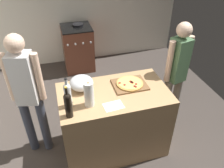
{
  "coord_description": "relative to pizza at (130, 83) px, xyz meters",
  "views": [
    {
      "loc": [
        -0.59,
        -1.43,
        2.49
      ],
      "look_at": [
        0.0,
        0.66,
        0.96
      ],
      "focal_mm": 36.01,
      "sensor_mm": 36.0,
      "label": 1
    }
  ],
  "objects": [
    {
      "name": "cutting_board",
      "position": [
        -0.0,
        0.0,
        -0.02
      ],
      "size": [
        0.4,
        0.32,
        0.02
      ],
      "primitive_type": "cube",
      "color": "brown",
      "rests_on": "counter"
    },
    {
      "name": "pizza",
      "position": [
        0.0,
        0.0,
        0.0
      ],
      "size": [
        0.32,
        0.32,
        0.03
      ],
      "color": "tan",
      "rests_on": "cutting_board"
    },
    {
      "name": "wine_bottle_green",
      "position": [
        -0.75,
        -0.19,
        0.13
      ],
      "size": [
        0.08,
        0.08,
        0.36
      ],
      "color": "silver",
      "rests_on": "counter"
    },
    {
      "name": "mixing_bowl",
      "position": [
        -0.57,
        0.09,
        0.05
      ],
      "size": [
        0.28,
        0.28,
        0.17
      ],
      "color": "#B2B2B7",
      "rests_on": "counter"
    },
    {
      "name": "person_in_red",
      "position": [
        0.7,
        0.13,
        -0.04
      ],
      "size": [
        0.37,
        0.24,
        1.58
      ],
      "color": "slate",
      "rests_on": "ground_plane"
    },
    {
      "name": "kitchen_wall_rear",
      "position": [
        -0.22,
        2.54,
        0.36
      ],
      "size": [
        4.26,
        0.1,
        2.6
      ],
      "primitive_type": "cube",
      "color": "silver",
      "rests_on": "ground_plane"
    },
    {
      "name": "person_in_stripes",
      "position": [
        -1.18,
        0.15,
        0.01
      ],
      "size": [
        0.4,
        0.25,
        1.65
      ],
      "color": "#383D4C",
      "rests_on": "ground_plane"
    },
    {
      "name": "ground_plane",
      "position": [
        -0.22,
        0.93,
        -0.95
      ],
      "size": [
        4.26,
        3.74,
        0.02
      ],
      "primitive_type": "cube",
      "color": "#3F3833"
    },
    {
      "name": "counter",
      "position": [
        -0.22,
        -0.08,
        -0.49
      ],
      "size": [
        1.29,
        0.75,
        0.91
      ],
      "primitive_type": "cube",
      "color": "tan",
      "rests_on": "ground_plane"
    },
    {
      "name": "recipe_sheet",
      "position": [
        -0.3,
        -0.31,
        -0.03
      ],
      "size": [
        0.22,
        0.17,
        0.0
      ],
      "primitive_type": "cube",
      "rotation": [
        0.0,
        0.0,
        0.09
      ],
      "color": "white",
      "rests_on": "counter"
    },
    {
      "name": "stove",
      "position": [
        -0.34,
        2.14,
        -0.49
      ],
      "size": [
        0.58,
        0.62,
        0.94
      ],
      "color": "brown",
      "rests_on": "ground_plane"
    },
    {
      "name": "paper_towel_roll",
      "position": [
        -0.54,
        -0.23,
        0.11
      ],
      "size": [
        0.1,
        0.1,
        0.29
      ],
      "color": "white",
      "rests_on": "counter"
    },
    {
      "name": "wine_bottle_amber",
      "position": [
        -0.76,
        -0.34,
        0.13
      ],
      "size": [
        0.07,
        0.07,
        0.37
      ],
      "color": "black",
      "rests_on": "counter"
    }
  ]
}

